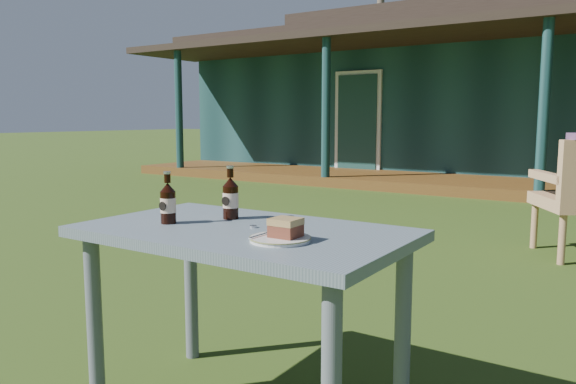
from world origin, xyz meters
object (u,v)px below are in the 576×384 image
Objects in this scene: plate at (280,239)px; cafe_table at (244,255)px; cola_bottle_near at (231,198)px; cake_slice at (286,227)px; cola_bottle_far at (168,203)px.

cafe_table is at bearing 155.11° from plate.
cafe_table is at bearing -38.04° from cola_bottle_near.
cafe_table is at bearing 158.69° from cake_slice.
cafe_table is 5.64× the size of cola_bottle_near.
cola_bottle_near is 0.25m from cola_bottle_far.
cake_slice is (0.25, -0.10, 0.15)m from cafe_table.
plate is at bearing -2.87° from cola_bottle_far.
cake_slice is at bearing -21.31° from cafe_table.
cola_bottle_near reaches higher than cake_slice.
plate is at bearing -24.89° from cafe_table.
cola_bottle_near is at bearing 151.52° from cake_slice.
plate is 0.47m from cola_bottle_near.
cola_bottle_near reaches higher than cola_bottle_far.
cafe_table is 0.31m from cake_slice.
plate is 0.96× the size of cola_bottle_near.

